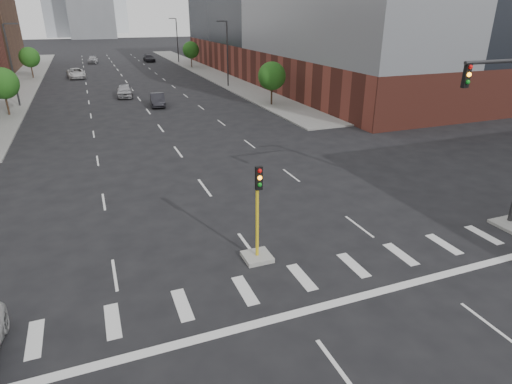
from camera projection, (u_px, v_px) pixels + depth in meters
sidewalk_left_far at (26, 79)px, 69.75m from camera, size 5.00×92.00×0.15m
sidewalk_right_far at (205, 71)px, 79.80m from camera, size 5.00×92.00×0.15m
building_right_main at (312, 7)px, 68.41m from camera, size 24.00×70.00×22.00m
median_traffic_signal at (257, 240)px, 18.57m from camera, size 1.20×1.20×4.40m
streetlight_right_a at (227, 51)px, 61.04m from camera, size 1.60×0.22×9.07m
streetlight_right_b at (177, 39)px, 91.10m from camera, size 1.60×0.22×9.07m
streetlight_left at (12, 62)px, 47.76m from camera, size 1.60×0.22×9.07m
tree_left_near at (2, 83)px, 43.89m from camera, size 3.20×3.20×4.85m
tree_left_far at (29, 57)px, 69.65m from camera, size 3.20×3.20×4.85m
tree_right_near at (272, 76)px, 48.98m from camera, size 3.20×3.20×4.85m
tree_right_far at (191, 50)px, 83.33m from camera, size 3.20×3.20×4.85m
car_near_left at (124, 91)px, 55.08m from camera, size 2.35×4.98×1.65m
car_mid_right at (158, 100)px, 49.74m from camera, size 1.96×4.56×1.46m
car_far_left at (76, 73)px, 71.08m from camera, size 3.14×5.91×1.58m
car_deep_right at (149, 58)px, 95.04m from camera, size 2.19×5.12×1.47m
car_distant at (93, 59)px, 92.12m from camera, size 2.38×4.97×1.64m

